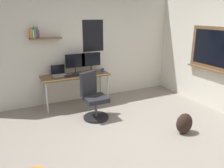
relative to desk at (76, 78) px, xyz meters
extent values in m
plane|color=gray|center=(0.29, -2.09, -0.65)|extent=(5.20, 5.20, 0.00)
cube|color=silver|center=(0.29, 0.36, 0.65)|extent=(5.00, 0.10, 2.60)
cube|color=brown|center=(-0.55, 0.21, 0.90)|extent=(0.68, 0.20, 0.02)
cube|color=black|center=(0.57, 0.31, 0.90)|extent=(0.52, 0.01, 0.74)
cube|color=orange|center=(-0.84, 0.24, 1.01)|extent=(0.04, 0.14, 0.20)
cube|color=silver|center=(-0.80, 0.24, 1.00)|extent=(0.03, 0.14, 0.18)
cube|color=#3D934C|center=(-0.76, 0.24, 1.03)|extent=(0.04, 0.14, 0.23)
cube|color=#3851B2|center=(-0.72, 0.24, 1.03)|extent=(0.03, 0.14, 0.22)
cube|color=#C63833|center=(-0.69, 0.24, 1.00)|extent=(0.02, 0.14, 0.17)
cube|color=brown|center=(2.67, -1.37, 0.70)|extent=(0.04, 1.10, 0.90)
cube|color=black|center=(2.66, -1.37, 0.70)|extent=(0.01, 0.94, 0.76)
cube|color=brown|center=(2.63, -1.37, 0.24)|extent=(0.12, 1.10, 0.03)
cube|color=brown|center=(0.00, 0.00, 0.06)|extent=(1.54, 0.56, 0.03)
cylinder|color=#B7B7BC|center=(-0.71, -0.22, -0.30)|extent=(0.04, 0.04, 0.69)
cylinder|color=#B7B7BC|center=(0.71, -0.22, -0.30)|extent=(0.04, 0.04, 0.69)
cylinder|color=#B7B7BC|center=(-0.71, 0.22, -0.30)|extent=(0.04, 0.04, 0.69)
cylinder|color=#B7B7BC|center=(0.71, 0.22, -0.30)|extent=(0.04, 0.04, 0.69)
cylinder|color=black|center=(0.14, -0.89, -0.63)|extent=(0.52, 0.52, 0.04)
cylinder|color=#4C4C51|center=(0.14, -0.89, -0.44)|extent=(0.05, 0.05, 0.34)
cube|color=#232328|center=(0.14, -0.89, -0.22)|extent=(0.44, 0.44, 0.09)
cube|color=#232328|center=(0.06, -0.71, 0.06)|extent=(0.40, 0.22, 0.48)
cube|color=#ADAFB5|center=(-0.35, 0.10, 0.08)|extent=(0.31, 0.21, 0.02)
cube|color=black|center=(-0.35, 0.20, 0.20)|extent=(0.31, 0.01, 0.21)
cylinder|color=#38383D|center=(0.04, 0.10, 0.08)|extent=(0.17, 0.17, 0.01)
cylinder|color=#38383D|center=(0.04, 0.10, 0.16)|extent=(0.03, 0.03, 0.14)
cube|color=black|center=(0.04, 0.09, 0.38)|extent=(0.46, 0.02, 0.31)
cylinder|color=#38383D|center=(0.42, 0.10, 0.08)|extent=(0.17, 0.17, 0.01)
cylinder|color=#38383D|center=(0.42, 0.10, 0.16)|extent=(0.03, 0.03, 0.14)
cube|color=black|center=(0.42, 0.09, 0.38)|extent=(0.46, 0.02, 0.31)
cube|color=black|center=(-0.08, -0.07, 0.08)|extent=(0.37, 0.13, 0.02)
ellipsoid|color=#262628|center=(0.20, -0.07, 0.09)|extent=(0.10, 0.06, 0.03)
cylinder|color=#334CA5|center=(0.67, -0.02, 0.12)|extent=(0.08, 0.08, 0.09)
ellipsoid|color=black|center=(1.33, -2.14, -0.46)|extent=(0.32, 0.22, 0.38)
camera|label=1|loc=(-1.40, -4.82, 1.41)|focal=36.04mm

